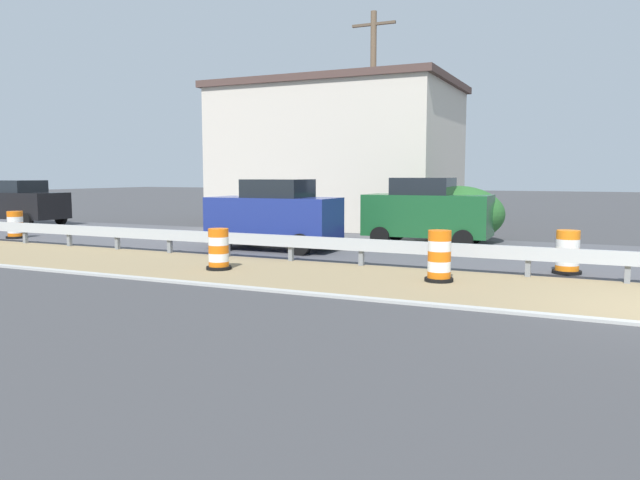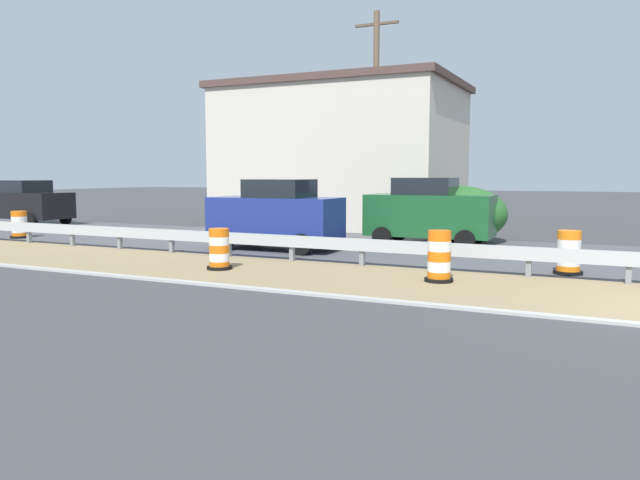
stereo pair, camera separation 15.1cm
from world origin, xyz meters
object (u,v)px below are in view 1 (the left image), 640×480
(traffic_barrel_far, at_px, (15,226))
(car_lead_far_lane, at_px, (274,215))
(traffic_barrel_mid, at_px, (219,251))
(utility_pole_near, at_px, (373,120))
(traffic_barrel_nearest, at_px, (567,254))
(traffic_barrel_close, at_px, (439,258))
(car_mid_far_lane, at_px, (427,212))
(car_trailing_near_lane, at_px, (21,203))

(traffic_barrel_far, relative_size, car_lead_far_lane, 0.24)
(car_lead_far_lane, bearing_deg, traffic_barrel_mid, 98.85)
(utility_pole_near, bearing_deg, traffic_barrel_nearest, -135.39)
(traffic_barrel_mid, height_order, car_lead_far_lane, car_lead_far_lane)
(traffic_barrel_far, xyz_separation_m, utility_pole_near, (7.79, -11.16, 4.09))
(traffic_barrel_close, relative_size, car_mid_far_lane, 0.27)
(car_mid_far_lane, bearing_deg, traffic_barrel_close, -73.84)
(traffic_barrel_far, relative_size, car_trailing_near_lane, 0.22)
(traffic_barrel_close, relative_size, car_lead_far_lane, 0.28)
(car_trailing_near_lane, distance_m, car_lead_far_lane, 15.80)
(car_lead_far_lane, bearing_deg, traffic_barrel_close, 149.48)
(traffic_barrel_mid, relative_size, traffic_barrel_far, 1.02)
(traffic_barrel_mid, xyz_separation_m, traffic_barrel_far, (3.12, 11.11, -0.01))
(car_lead_far_lane, distance_m, utility_pole_near, 7.67)
(traffic_barrel_nearest, bearing_deg, car_lead_far_lane, 82.51)
(traffic_barrel_nearest, bearing_deg, car_mid_far_lane, 46.19)
(traffic_barrel_nearest, height_order, car_mid_far_lane, car_mid_far_lane)
(traffic_barrel_close, relative_size, utility_pole_near, 0.13)
(traffic_barrel_nearest, bearing_deg, traffic_barrel_mid, 110.54)
(car_lead_far_lane, bearing_deg, car_trailing_near_lane, -13.27)
(car_mid_far_lane, height_order, utility_pole_near, utility_pole_near)
(traffic_barrel_nearest, distance_m, car_trailing_near_lane, 24.45)
(utility_pole_near, bearing_deg, traffic_barrel_far, 124.91)
(car_trailing_near_lane, bearing_deg, traffic_barrel_far, -39.68)
(utility_pole_near, bearing_deg, car_mid_far_lane, -137.50)
(traffic_barrel_mid, bearing_deg, traffic_barrel_close, -83.46)
(car_lead_far_lane, bearing_deg, utility_pole_near, -97.12)
(traffic_barrel_nearest, xyz_separation_m, traffic_barrel_close, (-2.34, 2.51, 0.05))
(traffic_barrel_nearest, xyz_separation_m, car_mid_far_lane, (4.42, 4.61, 0.65))
(traffic_barrel_nearest, xyz_separation_m, traffic_barrel_mid, (-2.96, 7.90, -0.01))
(traffic_barrel_nearest, distance_m, traffic_barrel_close, 3.43)
(traffic_barrel_far, relative_size, utility_pole_near, 0.11)
(traffic_barrel_nearest, height_order, traffic_barrel_close, traffic_barrel_close)
(traffic_barrel_close, height_order, car_mid_far_lane, car_mid_far_lane)
(traffic_barrel_close, bearing_deg, car_mid_far_lane, 17.28)
(traffic_barrel_mid, relative_size, car_lead_far_lane, 0.25)
(traffic_barrel_nearest, xyz_separation_m, car_lead_far_lane, (1.13, 8.59, 0.63))
(utility_pole_near, bearing_deg, car_trailing_near_lane, 101.91)
(traffic_barrel_nearest, relative_size, car_mid_far_lane, 0.25)
(traffic_barrel_close, xyz_separation_m, utility_pole_near, (10.29, 5.33, 4.02))
(traffic_barrel_mid, distance_m, car_mid_far_lane, 8.11)
(car_lead_far_lane, relative_size, car_mid_far_lane, 0.99)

